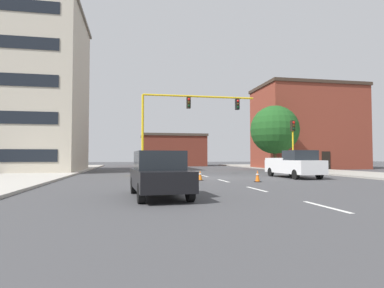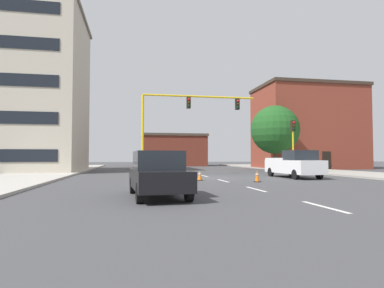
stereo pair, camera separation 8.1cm
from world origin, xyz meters
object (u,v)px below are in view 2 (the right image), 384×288
sedan_black_near_left (158,174)px  traffic_cone_roadside_b (257,176)px  traffic_signal_gantry (160,147)px  traffic_cone_roadside_c (191,178)px  traffic_light_pole_right (293,135)px  pickup_truck_white (294,164)px  tree_right_mid (275,130)px  traffic_cone_roadside_a (176,174)px  traffic_cone_roadside_d (200,175)px

sedan_black_near_left → traffic_cone_roadside_b: 9.11m
traffic_signal_gantry → traffic_cone_roadside_c: bearing=-82.8°
traffic_light_pole_right → pickup_truck_white: (-2.51, -4.78, -2.55)m
tree_right_mid → traffic_cone_roadside_a: size_ratio=9.44×
traffic_light_pole_right → traffic_cone_roadside_a: traffic_light_pole_right is taller
sedan_black_near_left → pickup_truck_white: bearing=42.0°
pickup_truck_white → traffic_cone_roadside_a: bearing=178.3°
tree_right_mid → sedan_black_near_left: 25.77m
traffic_cone_roadside_a → traffic_cone_roadside_c: bearing=-83.3°
sedan_black_near_left → traffic_cone_roadside_b: (6.54, 6.33, -0.53)m
traffic_signal_gantry → sedan_black_near_left: traffic_signal_gantry is taller
traffic_signal_gantry → pickup_truck_white: bearing=-29.2°
sedan_black_near_left → traffic_cone_roadside_a: sedan_black_near_left is taller
pickup_truck_white → tree_right_mid: bearing=71.3°
tree_right_mid → pickup_truck_white: 12.48m
tree_right_mid → traffic_cone_roadside_d: 17.48m
traffic_signal_gantry → traffic_light_pole_right: traffic_signal_gantry is taller
traffic_signal_gantry → pickup_truck_white: size_ratio=1.95×
tree_right_mid → traffic_cone_roadside_c: bearing=-129.4°
pickup_truck_white → traffic_cone_roadside_a: pickup_truck_white is taller
traffic_cone_roadside_a → traffic_cone_roadside_b: bearing=-38.2°
traffic_signal_gantry → traffic_cone_roadside_c: traffic_signal_gantry is taller
traffic_cone_roadside_a → traffic_cone_roadside_d: (1.34, -1.69, -0.05)m
traffic_signal_gantry → traffic_cone_roadside_a: 5.38m
traffic_cone_roadside_c → traffic_cone_roadside_d: traffic_cone_roadside_d is taller
traffic_light_pole_right → pickup_truck_white: size_ratio=0.88×
traffic_signal_gantry → traffic_cone_roadside_d: size_ratio=15.93×
pickup_truck_white → traffic_cone_roadside_d: size_ratio=8.19×
traffic_cone_roadside_c → traffic_cone_roadside_b: bearing=1.3°
traffic_light_pole_right → traffic_cone_roadside_d: traffic_light_pole_right is taller
tree_right_mid → sedan_black_near_left: (-14.55, -20.96, -3.65)m
tree_right_mid → traffic_cone_roadside_c: size_ratio=10.96×
sedan_black_near_left → traffic_cone_roadside_c: bearing=68.6°
sedan_black_near_left → traffic_cone_roadside_c: 6.72m
traffic_cone_roadside_c → tree_right_mid: bearing=50.6°
traffic_light_pole_right → traffic_cone_roadside_b: bearing=-129.6°
tree_right_mid → pickup_truck_white: size_ratio=1.32×
traffic_cone_roadside_a → traffic_cone_roadside_b: (4.52, -3.56, -0.02)m
traffic_cone_roadside_b → traffic_cone_roadside_a: bearing=141.8°
traffic_cone_roadside_c → traffic_cone_roadside_d: size_ratio=0.99×
traffic_light_pole_right → traffic_cone_roadside_d: (-9.86, -6.21, -3.20)m
tree_right_mid → traffic_cone_roadside_c: (-12.10, -14.72, -4.21)m
pickup_truck_white → sedan_black_near_left: bearing=-138.0°
traffic_cone_roadside_a → traffic_cone_roadside_c: size_ratio=1.16×
traffic_signal_gantry → sedan_black_near_left: size_ratio=2.30×
tree_right_mid → traffic_cone_roadside_d: (-11.18, -12.76, -4.21)m
traffic_light_pole_right → tree_right_mid: 6.76m
pickup_truck_white → sedan_black_near_left: size_ratio=1.18×
traffic_signal_gantry → pickup_truck_white: (9.35, -5.22, -1.36)m
tree_right_mid → sedan_black_near_left: bearing=-124.8°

